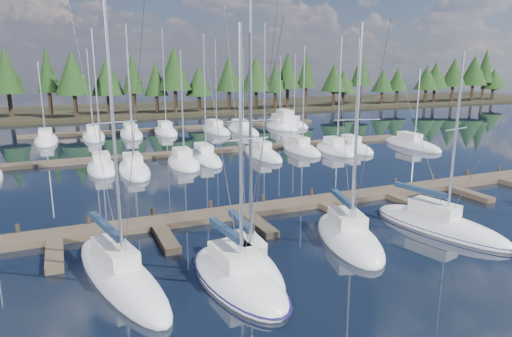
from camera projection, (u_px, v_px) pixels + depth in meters
name	position (u px, v px, depth m)	size (l,w,h in m)	color
ground	(255.00, 170.00, 44.74)	(260.00, 260.00, 0.00)	black
far_shore	(147.00, 109.00, 98.46)	(220.00, 30.00, 0.60)	black
main_dock	(322.00, 204.00, 33.36)	(44.00, 6.13, 0.90)	brown
back_docks	(199.00, 138.00, 62.25)	(50.00, 21.80, 0.40)	brown
front_sailboat_0	(120.00, 275.00, 22.03)	(4.62, 10.89, 14.04)	silver
front_sailboat_1	(238.00, 277.00, 21.78)	(3.99, 8.50, 12.70)	silver
front_sailboat_2	(248.00, 265.00, 23.01)	(2.87, 7.61, 13.94)	silver
front_sailboat_3	(349.00, 237.00, 26.80)	(4.81, 8.49, 13.15)	silver
front_sailboat_4	(439.00, 225.00, 28.71)	(4.92, 9.93, 11.71)	silver
back_sailboat_rows	(211.00, 142.00, 58.69)	(49.08, 32.51, 15.74)	silver
motor_yacht_right	(284.00, 124.00, 73.27)	(4.02, 9.77, 4.77)	silver
tree_line	(154.00, 77.00, 87.96)	(184.73, 11.64, 13.36)	black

